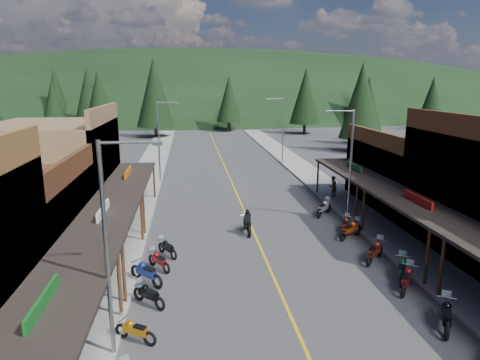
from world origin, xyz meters
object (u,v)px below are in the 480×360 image
object	(u,v)px
bike_east_6	(407,278)
pedestrian_east_b	(332,186)
streetlight_1	(160,138)
bike_east_8	(375,250)
bike_west_8	(159,260)
shop_west_2	(2,228)
bike_east_10	(346,224)
bike_west_6	(149,294)
shop_east_3	(414,175)
bike_west_9	(167,247)
bike_east_9	(351,229)
bike_east_12	(324,208)
pine_7	(56,94)
pine_9	(368,104)
streetlight_3	(282,128)
streetlight_2	(349,161)
pine_10	(99,102)
shop_west_3	(56,171)
streetlight_0	(110,242)
bike_east_11	(324,207)
bike_west_5	(135,330)
pine_11	(361,101)
bike_east_5	(446,314)
pine_1	(88,95)
bike_west_7	(146,271)
rider_on_bike	(247,223)
pine_3	(229,99)
pine_5	(362,90)
pine_2	(154,92)
bike_east_7	(402,269)

from	to	relation	value
bike_east_6	pedestrian_east_b	bearing A→B (deg)	120.04
streetlight_1	bike_east_8	size ratio (longest dim) A/B	3.45
bike_west_8	shop_west_2	bearing A→B (deg)	141.34
bike_east_10	bike_west_6	bearing A→B (deg)	-117.36
shop_east_3	bike_west_9	xyz separation A→B (m)	(-19.31, -8.20, -1.99)
bike_east_9	bike_west_6	bearing A→B (deg)	-94.92
bike_east_9	bike_east_12	distance (m)	5.05
shop_west_2	bike_west_8	size ratio (longest dim) A/B	5.57
pine_7	pine_9	world-z (taller)	pine_7
streetlight_3	pedestrian_east_b	size ratio (longest dim) A/B	4.48
streetlight_2	bike_east_9	size ratio (longest dim) A/B	3.57
bike_west_6	pine_10	bearing A→B (deg)	56.85
shop_west_3	streetlight_3	size ratio (longest dim) A/B	1.36
streetlight_0	bike_east_10	size ratio (longest dim) A/B	4.01
bike_east_8	bike_east_11	xyz separation A→B (m)	(-0.23, 8.55, -0.01)
bike_west_5	bike_east_10	size ratio (longest dim) A/B	0.93
shop_west_3	bike_east_9	world-z (taller)	shop_west_3
pine_11	bike_west_5	bearing A→B (deg)	-121.42
streetlight_0	pedestrian_east_b	distance (m)	25.39
shop_west_3	pine_11	bearing A→B (deg)	38.32
bike_west_6	bike_east_5	xyz separation A→B (m)	(12.15, -3.35, 0.09)
pine_1	bike_west_6	world-z (taller)	pine_1
pine_10	bike_east_9	xyz separation A→B (m)	(24.01, -45.37, -6.14)
bike_west_7	rider_on_bike	xyz separation A→B (m)	(5.97, 6.62, 0.03)
bike_east_6	bike_east_12	world-z (taller)	bike_east_6
streetlight_0	bike_west_7	distance (m)	6.88
streetlight_3	pine_1	world-z (taller)	pine_1
pine_11	bike_east_6	world-z (taller)	pine_11
shop_west_3	bike_east_8	size ratio (longest dim) A/B	4.70
pine_3	pine_5	world-z (taller)	pine_5
shop_west_3	bike_east_11	xyz separation A→B (m)	(19.55, -1.81, -2.87)
shop_east_3	bike_east_8	world-z (taller)	shop_east_3
pine_9	pedestrian_east_b	xyz separation A→B (m)	(-15.96, -30.79, -5.34)
pine_2	pine_10	distance (m)	11.38
streetlight_0	pine_7	distance (m)	85.79
streetlight_0	pine_5	distance (m)	88.17
pine_1	bike_east_6	distance (m)	78.77
streetlight_2	bike_east_10	size ratio (longest dim) A/B	4.01
shop_east_3	rider_on_bike	xyz separation A→B (m)	(-14.22, -4.97, -1.84)
bike_east_12	rider_on_bike	world-z (taller)	rider_on_bike
pine_1	shop_west_3	bearing A→B (deg)	-80.13
streetlight_1	shop_east_3	bearing A→B (deg)	-27.33
streetlight_2	bike_east_11	distance (m)	4.25
shop_west_3	pine_3	distance (m)	57.59
pine_7	bike_west_9	bearing A→B (deg)	-70.06
pine_1	pine_2	bearing A→B (deg)	-40.60
pine_2	bike_east_7	world-z (taller)	pine_2
bike_west_5	bike_east_10	bearing A→B (deg)	-17.78
bike_west_5	streetlight_0	bearing A→B (deg)	175.47
bike_east_7	bike_east_11	world-z (taller)	bike_east_11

